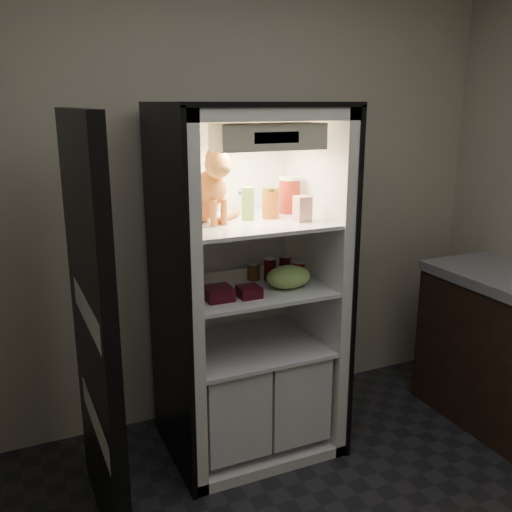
{
  "coord_description": "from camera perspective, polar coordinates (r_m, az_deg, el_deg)",
  "views": [
    {
      "loc": [
        -1.14,
        -1.29,
        1.87
      ],
      "look_at": [
        0.03,
        1.32,
        1.1
      ],
      "focal_mm": 40.0,
      "sensor_mm": 36.0,
      "label": 1
    }
  ],
  "objects": [
    {
      "name": "room_shell",
      "position": [
        1.74,
        17.26,
        6.12
      ],
      "size": [
        3.6,
        3.6,
        3.6
      ],
      "color": "white",
      "rests_on": "floor"
    },
    {
      "name": "refrigerator",
      "position": [
        3.1,
        -1.04,
        -5.27
      ],
      "size": [
        0.9,
        0.72,
        1.88
      ],
      "color": "white",
      "rests_on": "floor"
    },
    {
      "name": "fridge_door",
      "position": [
        2.52,
        -15.9,
        -7.79
      ],
      "size": [
        0.07,
        0.87,
        1.85
      ],
      "rotation": [
        0.0,
        0.0,
        0.01
      ],
      "color": "black",
      "rests_on": "floor"
    },
    {
      "name": "tabby_cat",
      "position": [
        2.85,
        -5.1,
        6.28
      ],
      "size": [
        0.36,
        0.39,
        0.39
      ],
      "rotation": [
        0.0,
        0.0,
        0.3
      ],
      "color": "#BE4918",
      "rests_on": "refrigerator"
    },
    {
      "name": "parmesan_shaker",
      "position": [
        2.9,
        -0.83,
        5.27
      ],
      "size": [
        0.07,
        0.07,
        0.17
      ],
      "color": "#227F37",
      "rests_on": "refrigerator"
    },
    {
      "name": "mayo_tub",
      "position": [
        3.07,
        -0.99,
        5.39
      ],
      "size": [
        0.09,
        0.09,
        0.12
      ],
      "color": "white",
      "rests_on": "refrigerator"
    },
    {
      "name": "salsa_jar",
      "position": [
        2.95,
        1.46,
        5.34
      ],
      "size": [
        0.09,
        0.09,
        0.16
      ],
      "color": "maroon",
      "rests_on": "refrigerator"
    },
    {
      "name": "pepper_jar",
      "position": [
        3.09,
        3.37,
        6.12
      ],
      "size": [
        0.12,
        0.12,
        0.2
      ],
      "color": "#9A2A14",
      "rests_on": "refrigerator"
    },
    {
      "name": "cream_carton",
      "position": [
        2.88,
        4.67,
        4.73
      ],
      "size": [
        0.07,
        0.07,
        0.13
      ],
      "primitive_type": "cube",
      "color": "white",
      "rests_on": "refrigerator"
    },
    {
      "name": "soda_can_a",
      "position": [
        3.08,
        1.39,
        -1.32
      ],
      "size": [
        0.07,
        0.07,
        0.12
      ],
      "color": "black",
      "rests_on": "refrigerator"
    },
    {
      "name": "soda_can_b",
      "position": [
        3.14,
        2.91,
        -1.05
      ],
      "size": [
        0.06,
        0.06,
        0.12
      ],
      "color": "black",
      "rests_on": "refrigerator"
    },
    {
      "name": "soda_can_c",
      "position": [
        3.0,
        4.25,
        -1.73
      ],
      "size": [
        0.07,
        0.07,
        0.13
      ],
      "color": "black",
      "rests_on": "refrigerator"
    },
    {
      "name": "condiment_jar",
      "position": [
        3.09,
        -0.25,
        -1.48
      ],
      "size": [
        0.07,
        0.07,
        0.1
      ],
      "color": "#553818",
      "rests_on": "refrigerator"
    },
    {
      "name": "grape_bag",
      "position": [
        2.95,
        3.26,
        -2.1
      ],
      "size": [
        0.24,
        0.17,
        0.12
      ],
      "primitive_type": "ellipsoid",
      "color": "#9BC65C",
      "rests_on": "refrigerator"
    },
    {
      "name": "berry_box_left",
      "position": [
        2.78,
        -3.8,
        -3.76
      ],
      "size": [
        0.13,
        0.13,
        0.07
      ],
      "primitive_type": "cube",
      "color": "#4B0C15",
      "rests_on": "refrigerator"
    },
    {
      "name": "berry_box_right",
      "position": [
        2.82,
        -0.69,
        -3.59
      ],
      "size": [
        0.11,
        0.11,
        0.05
      ],
      "primitive_type": "cube",
      "color": "#4B0C15",
      "rests_on": "refrigerator"
    }
  ]
}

